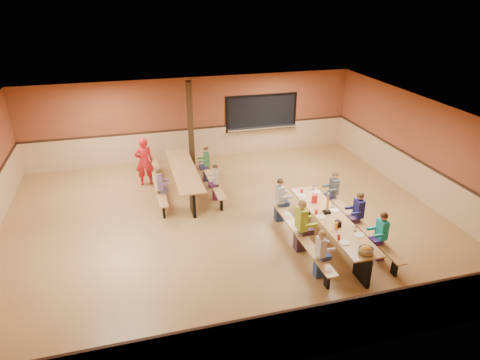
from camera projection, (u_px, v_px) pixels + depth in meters
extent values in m
plane|color=olive|center=(226.00, 221.00, 11.78)|extent=(12.00, 12.00, 0.00)
cube|color=brown|center=(193.00, 119.00, 15.54)|extent=(12.00, 0.04, 3.00)
cube|color=brown|center=(300.00, 293.00, 6.78)|extent=(12.00, 0.04, 3.00)
cube|color=brown|center=(423.00, 150.00, 12.61)|extent=(0.04, 10.00, 3.00)
cube|color=white|center=(225.00, 116.00, 10.53)|extent=(12.00, 10.00, 0.04)
cube|color=black|center=(261.00, 112.00, 16.12)|extent=(2.60, 0.06, 1.20)
cube|color=silver|center=(262.00, 128.00, 16.28)|extent=(2.70, 0.28, 0.06)
cube|color=black|center=(190.00, 124.00, 14.97)|extent=(0.18, 0.18, 3.00)
cube|color=#B47F47|center=(332.00, 218.00, 10.49)|extent=(0.75, 3.60, 0.04)
cube|color=black|center=(362.00, 267.00, 9.29)|extent=(0.08, 0.60, 0.70)
cube|color=black|center=(305.00, 203.00, 12.00)|extent=(0.08, 0.60, 0.70)
cube|color=#B47F47|center=(300.00, 233.00, 10.41)|extent=(0.26, 3.60, 0.04)
cube|color=black|center=(299.00, 241.00, 10.51)|extent=(0.06, 0.18, 0.41)
cube|color=#B47F47|center=(360.00, 224.00, 10.81)|extent=(0.26, 3.60, 0.04)
cube|color=black|center=(359.00, 232.00, 10.90)|extent=(0.06, 0.18, 0.41)
cube|color=#B47F47|center=(184.00, 169.00, 13.26)|extent=(0.75, 3.60, 0.04)
cube|color=black|center=(193.00, 202.00, 12.06)|extent=(0.08, 0.60, 0.70)
cube|color=black|center=(178.00, 162.00, 14.77)|extent=(0.08, 0.60, 0.70)
cube|color=#B47F47|center=(158.00, 181.00, 13.18)|extent=(0.26, 3.60, 0.04)
cube|color=black|center=(158.00, 187.00, 13.28)|extent=(0.06, 0.18, 0.41)
cube|color=#B47F47|center=(210.00, 175.00, 13.58)|extent=(0.26, 3.60, 0.04)
cube|color=black|center=(210.00, 181.00, 13.67)|extent=(0.06, 0.18, 0.41)
imported|color=red|center=(144.00, 161.00, 13.65)|extent=(0.61, 0.42, 1.60)
cylinder|color=red|center=(315.00, 199.00, 11.17)|extent=(0.16, 0.16, 0.22)
cube|color=black|center=(338.00, 223.00, 10.10)|extent=(0.10, 0.14, 0.13)
cylinder|color=yellow|center=(336.00, 226.00, 9.97)|extent=(0.06, 0.06, 0.17)
cylinder|color=#B2140F|center=(337.00, 225.00, 10.00)|extent=(0.06, 0.06, 0.17)
cube|color=black|center=(327.00, 212.00, 10.68)|extent=(0.16, 0.16, 0.06)
cube|color=#B47F47|center=(328.00, 202.00, 10.57)|extent=(0.02, 0.09, 0.50)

